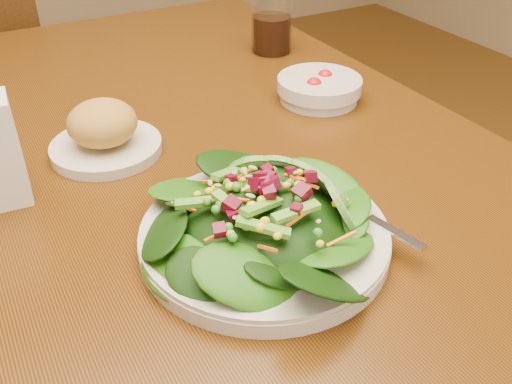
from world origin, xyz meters
TOP-DOWN VIEW (x-y plane):
  - dining_table at (0.00, 0.00)m, footprint 0.90×1.40m
  - salad_plate at (-0.00, -0.26)m, footprint 0.30×0.30m
  - bread_plate at (-0.11, 0.04)m, footprint 0.17×0.17m
  - tomato_bowl at (0.27, 0.04)m, footprint 0.15×0.15m
  - drinking_glass at (0.32, 0.29)m, footprint 0.09×0.09m

SIDE VIEW (x-z plane):
  - dining_table at x=0.00m, z-range 0.27..1.02m
  - tomato_bowl at x=0.27m, z-range 0.75..0.80m
  - salad_plate at x=0.00m, z-range 0.74..0.82m
  - bread_plate at x=-0.11m, z-range 0.74..0.83m
  - drinking_glass at x=0.32m, z-range 0.74..0.89m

